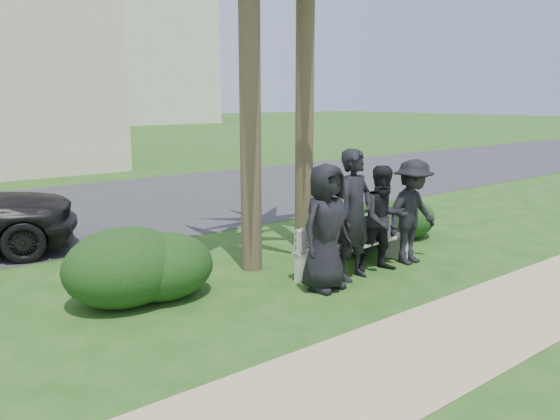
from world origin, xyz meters
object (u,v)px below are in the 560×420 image
at_px(man_c, 384,219).
at_px(man_d, 412,212).
at_px(park_bench, 355,248).
at_px(man_a, 326,228).
at_px(man_b, 355,215).

bearing_deg(man_c, man_d, 18.10).
height_order(park_bench, man_a, man_a).
xyz_separation_m(man_a, man_c, (1.27, 0.07, -0.07)).
bearing_deg(park_bench, man_c, -46.23).
xyz_separation_m(park_bench, man_d, (0.98, -0.30, 0.50)).
distance_m(park_bench, man_b, 0.74).
relative_size(man_c, man_d, 0.97).
bearing_deg(man_c, park_bench, 156.92).
xyz_separation_m(park_bench, man_b, (-0.30, -0.27, 0.62)).
xyz_separation_m(man_a, man_d, (1.93, 0.05, -0.04)).
distance_m(man_b, man_d, 1.28).
bearing_deg(man_a, man_d, -6.29).
height_order(park_bench, man_c, man_c).
distance_m(man_b, man_c, 0.63).
distance_m(man_a, man_c, 1.27).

